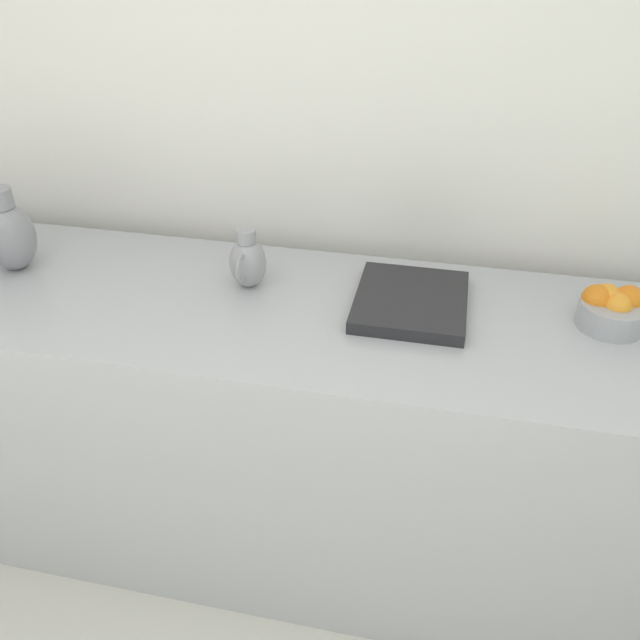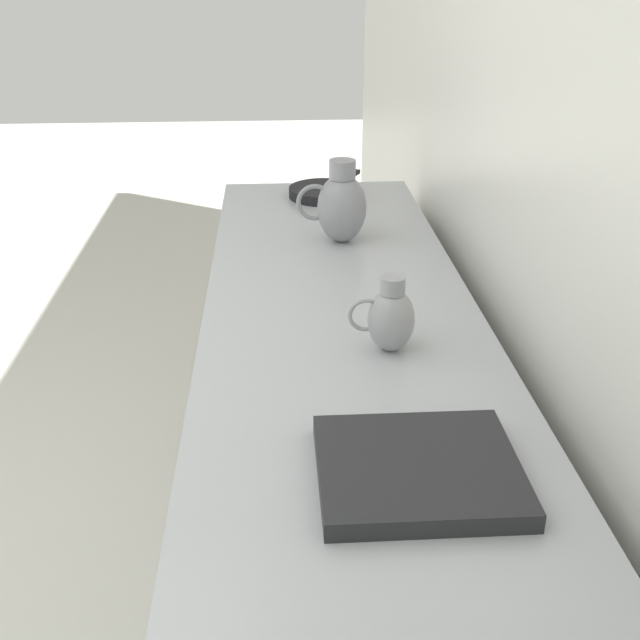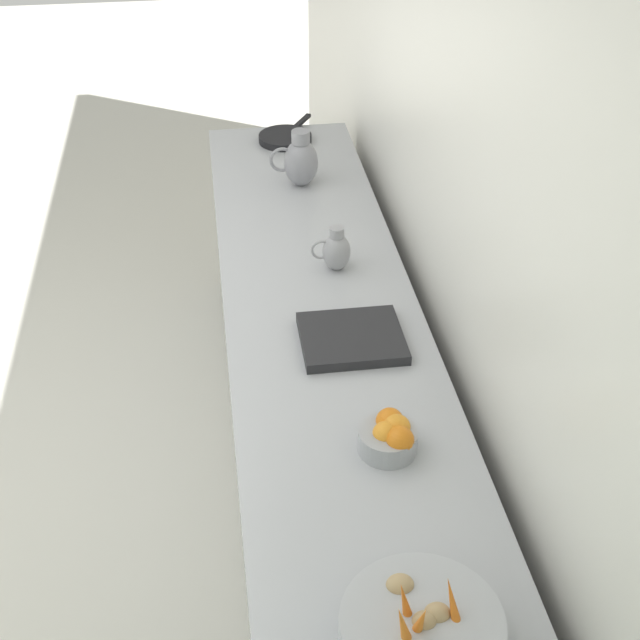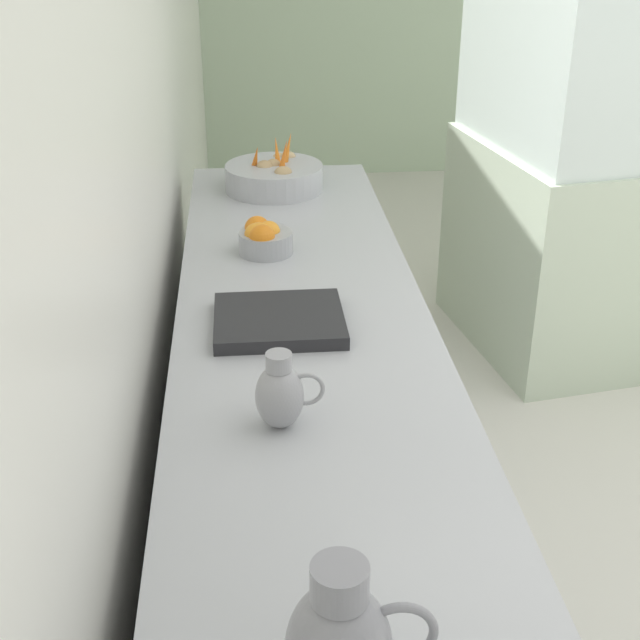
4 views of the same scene
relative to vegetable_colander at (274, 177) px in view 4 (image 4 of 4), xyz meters
name	(u,v)px [view 4 (image 4 of 4)]	position (x,y,z in m)	size (l,w,h in m)	color
tile_wall_left	(121,86)	(-0.43, -0.85, 0.52)	(0.10, 8.19, 3.00)	white
prep_counter	(312,513)	(0.03, -1.35, -0.51)	(0.69, 3.30, 0.93)	#ADAFB5
vegetable_colander	(274,177)	(0.00, 0.00, 0.00)	(0.37, 0.37, 0.21)	#ADAFB5
orange_bowl	(263,238)	(-0.06, -0.64, 0.00)	(0.17, 0.17, 0.11)	#9EA0A5
metal_pitcher_short	(280,394)	(-0.06, -1.62, 0.03)	(0.15, 0.10, 0.18)	#939399
counter_sink_basin	(279,320)	(-0.04, -1.15, -0.03)	(0.34, 0.30, 0.04)	#232326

